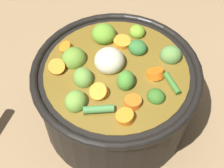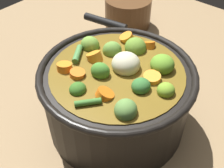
{
  "view_description": "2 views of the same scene",
  "coord_description": "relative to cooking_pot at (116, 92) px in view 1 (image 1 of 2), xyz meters",
  "views": [
    {
      "loc": [
        -0.15,
        0.28,
        0.5
      ],
      "look_at": [
        -0.0,
        0.02,
        0.11
      ],
      "focal_mm": 51.97,
      "sensor_mm": 36.0,
      "label": 1
    },
    {
      "loc": [
        -0.27,
        -0.22,
        0.42
      ],
      "look_at": [
        -0.02,
        -0.0,
        0.11
      ],
      "focal_mm": 44.86,
      "sensor_mm": 36.0,
      "label": 2
    }
  ],
  "objects": [
    {
      "name": "cooking_pot",
      "position": [
        0.0,
        0.0,
        0.0
      ],
      "size": [
        0.26,
        0.26,
        0.15
      ],
      "color": "black",
      "rests_on": "ground_plane"
    },
    {
      "name": "ground_plane",
      "position": [
        -0.0,
        0.0,
        -0.07
      ],
      "size": [
        1.1,
        1.1,
        0.0
      ],
      "primitive_type": "plane",
      "color": "#8C704C"
    }
  ]
}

